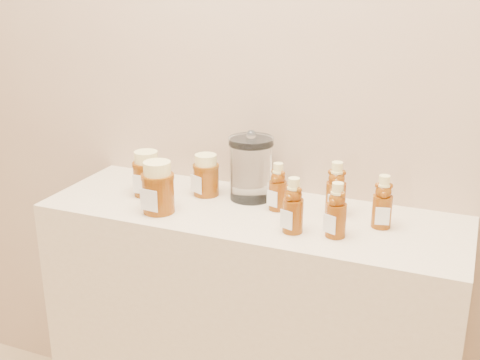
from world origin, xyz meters
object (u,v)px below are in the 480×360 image
at_px(display_table, 250,346).
at_px(honey_jar_left, 147,173).
at_px(bear_bottle_back_left, 278,184).
at_px(bear_bottle_front_left, 293,202).
at_px(glass_canister, 251,166).

relative_size(display_table, honey_jar_left, 8.84).
distance_m(bear_bottle_back_left, bear_bottle_front_left, 0.16).
relative_size(display_table, bear_bottle_back_left, 7.71).
xyz_separation_m(display_table, glass_canister, (-0.04, 0.09, 0.55)).
bearing_deg(display_table, honey_jar_left, 179.48).
xyz_separation_m(bear_bottle_back_left, bear_bottle_front_left, (0.09, -0.13, 0.01)).
relative_size(honey_jar_left, glass_canister, 0.67).
distance_m(bear_bottle_back_left, honey_jar_left, 0.40).
relative_size(bear_bottle_front_left, glass_canister, 0.82).
xyz_separation_m(display_table, bear_bottle_front_left, (0.15, -0.09, 0.53)).
bearing_deg(honey_jar_left, bear_bottle_back_left, 1.01).
distance_m(bear_bottle_front_left, honey_jar_left, 0.50).
bearing_deg(display_table, bear_bottle_front_left, -30.61).
relative_size(bear_bottle_back_left, bear_bottle_front_left, 0.93).
distance_m(honey_jar_left, glass_canister, 0.31).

